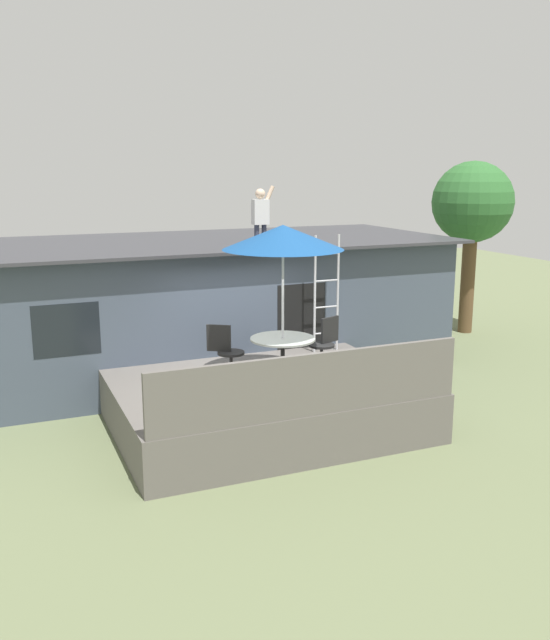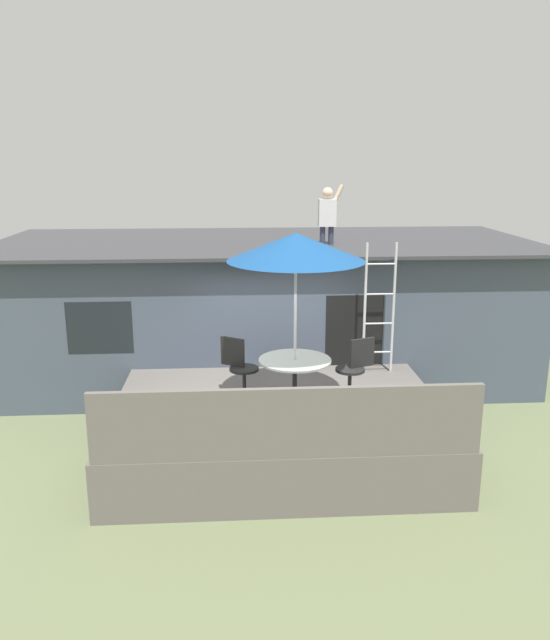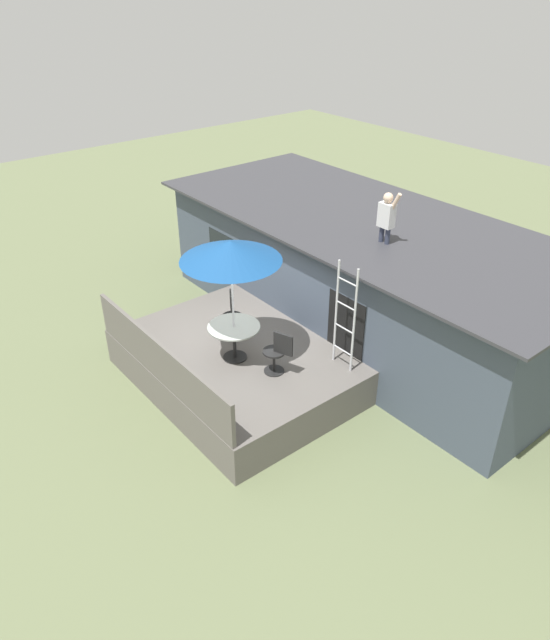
{
  "view_description": "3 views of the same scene",
  "coord_description": "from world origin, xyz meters",
  "px_view_note": "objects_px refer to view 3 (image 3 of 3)",
  "views": [
    {
      "loc": [
        -3.99,
        -9.91,
        4.18
      ],
      "look_at": [
        0.39,
        0.41,
        1.68
      ],
      "focal_mm": 38.16,
      "sensor_mm": 36.0,
      "label": 1
    },
    {
      "loc": [
        -0.61,
        -8.69,
        4.33
      ],
      "look_at": [
        0.02,
        0.88,
        1.82
      ],
      "focal_mm": 35.07,
      "sensor_mm": 36.0,
      "label": 2
    },
    {
      "loc": [
        8.34,
        -5.82,
        7.54
      ],
      "look_at": [
        0.62,
        0.44,
        1.6
      ],
      "focal_mm": 33.01,
      "sensor_mm": 36.0,
      "label": 3
    }
  ],
  "objects_px": {
    "patio_umbrella": "(231,251)",
    "patio_chair_right": "(277,353)",
    "patio_table": "(234,333)",
    "step_ladder": "(345,317)",
    "patio_chair_left": "(232,315)",
    "person_figure": "(387,214)"
  },
  "relations": [
    {
      "from": "patio_umbrella",
      "to": "patio_chair_right",
      "type": "height_order",
      "value": "patio_umbrella"
    },
    {
      "from": "patio_table",
      "to": "patio_chair_left",
      "type": "height_order",
      "value": "patio_chair_left"
    },
    {
      "from": "step_ladder",
      "to": "person_figure",
      "type": "bearing_deg",
      "value": 110.79
    },
    {
      "from": "step_ladder",
      "to": "person_figure",
      "type": "distance_m",
      "value": 2.31
    },
    {
      "from": "patio_umbrella",
      "to": "patio_chair_right",
      "type": "bearing_deg",
      "value": 20.26
    },
    {
      "from": "person_figure",
      "to": "patio_chair_left",
      "type": "bearing_deg",
      "value": -122.09
    },
    {
      "from": "patio_table",
      "to": "patio_chair_right",
      "type": "bearing_deg",
      "value": 20.26
    },
    {
      "from": "step_ladder",
      "to": "patio_chair_left",
      "type": "height_order",
      "value": "step_ladder"
    },
    {
      "from": "person_figure",
      "to": "patio_table",
      "type": "bearing_deg",
      "value": -105.84
    },
    {
      "from": "patio_chair_left",
      "to": "patio_table",
      "type": "bearing_deg",
      "value": 0.0
    },
    {
      "from": "step_ladder",
      "to": "patio_chair_right",
      "type": "distance_m",
      "value": 1.45
    },
    {
      "from": "patio_table",
      "to": "step_ladder",
      "type": "height_order",
      "value": "step_ladder"
    },
    {
      "from": "person_figure",
      "to": "patio_chair_left",
      "type": "distance_m",
      "value": 3.8
    },
    {
      "from": "patio_chair_left",
      "to": "patio_chair_right",
      "type": "relative_size",
      "value": 1.0
    },
    {
      "from": "patio_umbrella",
      "to": "patio_chair_right",
      "type": "relative_size",
      "value": 2.76
    },
    {
      "from": "patio_table",
      "to": "patio_umbrella",
      "type": "height_order",
      "value": "patio_umbrella"
    },
    {
      "from": "patio_table",
      "to": "person_figure",
      "type": "height_order",
      "value": "person_figure"
    },
    {
      "from": "patio_umbrella",
      "to": "step_ladder",
      "type": "height_order",
      "value": "patio_umbrella"
    },
    {
      "from": "patio_umbrella",
      "to": "step_ladder",
      "type": "xyz_separation_m",
      "value": [
        1.54,
        1.49,
        -1.25
      ]
    },
    {
      "from": "patio_table",
      "to": "step_ladder",
      "type": "relative_size",
      "value": 0.47
    },
    {
      "from": "patio_table",
      "to": "patio_umbrella",
      "type": "distance_m",
      "value": 1.76
    },
    {
      "from": "person_figure",
      "to": "patio_chair_right",
      "type": "relative_size",
      "value": 1.21
    }
  ]
}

